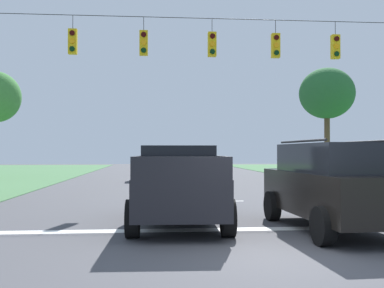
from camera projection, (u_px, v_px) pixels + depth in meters
name	position (u px, v px, depth m)	size (l,w,h in m)	color
ground_plane	(271.00, 255.00, 7.94)	(120.00, 120.00, 0.00)	#47474C
stop_bar_stripe	(241.00, 229.00, 10.59)	(14.11, 0.45, 0.01)	white
lane_dash_0	(210.00, 201.00, 16.56)	(0.15, 2.50, 0.01)	white
lane_dash_1	(193.00, 187.00, 23.30)	(0.15, 2.50, 0.01)	white
lane_dash_2	(183.00, 178.00, 31.32)	(0.15, 2.50, 0.01)	white
overhead_signal_span	(207.00, 89.00, 17.76)	(16.71, 0.31, 7.39)	brown
pickup_truck	(179.00, 185.00, 11.53)	(2.43, 5.46, 1.95)	black
suv_black	(335.00, 184.00, 10.43)	(2.36, 4.87, 2.05)	black
distant_car_crossing_white	(166.00, 168.00, 28.03)	(4.37, 2.17, 1.52)	silver
tree_roadside_far_right	(327.00, 94.00, 32.86)	(3.93, 3.93, 7.81)	brown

